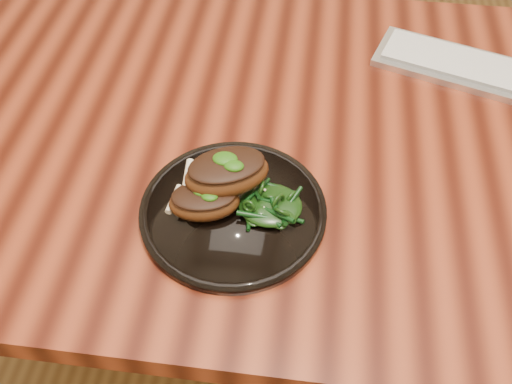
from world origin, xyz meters
TOP-DOWN VIEW (x-y plane):
  - desk at (0.00, 0.00)m, footprint 1.60×0.80m
  - plate at (-0.20, -0.18)m, footprint 0.26×0.26m
  - lamb_chop_front at (-0.23, -0.19)m, footprint 0.11×0.08m
  - lamb_chop_back at (-0.21, -0.15)m, footprint 0.14×0.11m
  - herb_smear at (-0.23, -0.12)m, footprint 0.07×0.05m
  - greens_heap at (-0.15, -0.17)m, footprint 0.09×0.08m
  - keyboard at (0.19, 0.18)m, footprint 0.39×0.22m

SIDE VIEW (x-z plane):
  - desk at x=0.00m, z-range 0.29..1.04m
  - plate at x=-0.20m, z-range 0.75..0.77m
  - keyboard at x=0.19m, z-range 0.75..0.77m
  - herb_smear at x=-0.23m, z-range 0.76..0.77m
  - greens_heap at x=-0.15m, z-range 0.76..0.80m
  - lamb_chop_front at x=-0.23m, z-range 0.76..0.81m
  - lamb_chop_back at x=-0.21m, z-range 0.78..0.83m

